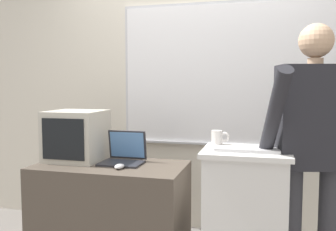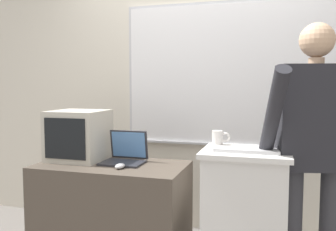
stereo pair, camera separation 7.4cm
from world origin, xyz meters
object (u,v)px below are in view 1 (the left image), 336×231
lectern_podium (245,221)px  computer_mouse_by_laptop (119,166)px  person_presenter (313,143)px  laptop (124,154)px  wireless_keyboard (247,150)px  crt_monitor (77,136)px  coffee_mug (218,137)px  side_desk (111,216)px

lectern_podium → computer_mouse_by_laptop: 0.90m
person_presenter → computer_mouse_by_laptop: 1.25m
computer_mouse_by_laptop → laptop: bearing=101.8°
wireless_keyboard → lectern_podium: bearing=97.8°
person_presenter → crt_monitor: person_presenter is taller
crt_monitor → person_presenter: bearing=-4.1°
crt_monitor → wireless_keyboard: bearing=-9.2°
wireless_keyboard → laptop: bearing=166.2°
crt_monitor → coffee_mug: bearing=0.6°
computer_mouse_by_laptop → coffee_mug: bearing=16.9°
computer_mouse_by_laptop → crt_monitor: size_ratio=0.25×
side_desk → person_presenter: bearing=-1.9°
computer_mouse_by_laptop → coffee_mug: 0.70m
laptop → crt_monitor: 0.40m
lectern_podium → crt_monitor: 1.36m
crt_monitor → laptop: bearing=1.7°
lectern_podium → person_presenter: (0.39, 0.03, 0.52)m
laptop → side_desk: bearing=-130.9°
lectern_podium → coffee_mug: 0.57m
laptop → coffee_mug: bearing=0.0°
side_desk → lectern_podium: bearing=-4.6°
computer_mouse_by_laptop → side_desk: bearing=135.8°
crt_monitor → coffee_mug: (1.06, 0.01, 0.02)m
side_desk → coffee_mug: bearing=6.4°
side_desk → laptop: size_ratio=3.58×
person_presenter → computer_mouse_by_laptop: person_presenter is taller
laptop → crt_monitor: crt_monitor is taller
crt_monitor → coffee_mug: crt_monitor is taller
computer_mouse_by_laptop → crt_monitor: (-0.42, 0.18, 0.17)m
person_presenter → computer_mouse_by_laptop: size_ratio=17.01×
lectern_podium → crt_monitor: size_ratio=2.34×
side_desk → laptop: bearing=49.1°
computer_mouse_by_laptop → crt_monitor: 0.49m
computer_mouse_by_laptop → lectern_podium: bearing=2.3°
lectern_podium → side_desk: 0.96m
coffee_mug → wireless_keyboard: bearing=-46.8°
lectern_podium → laptop: laptop is taller
lectern_podium → side_desk: (-0.95, 0.08, -0.09)m
lectern_podium → crt_monitor: (-1.26, 0.15, 0.49)m
crt_monitor → lectern_podium: bearing=-6.8°
laptop → wireless_keyboard: 0.92m
person_presenter → coffee_mug: person_presenter is taller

